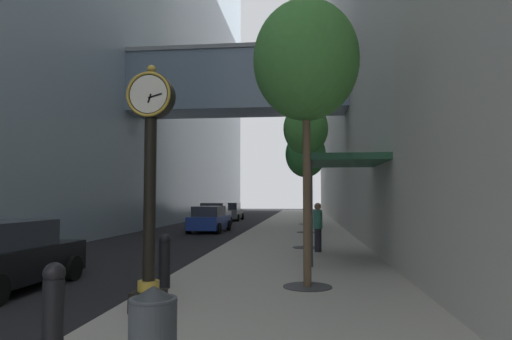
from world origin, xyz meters
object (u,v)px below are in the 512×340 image
at_px(street_tree_mid_far, 306,155).
at_px(street_tree_far, 305,158).
at_px(bollard_nearest, 53,309).
at_px(car_black_far, 3,257).
at_px(street_tree_mid_near, 306,130).
at_px(bollard_third, 165,259).
at_px(street_tree_near, 306,62).
at_px(street_clock, 150,174).
at_px(pedestrian_walking, 318,225).
at_px(car_grey_trailing, 230,212).
at_px(car_silver_mid, 215,215).
at_px(trash_bin, 153,334).
at_px(car_blue_near, 209,219).

xyz_separation_m(street_tree_mid_far, street_tree_far, (-0.00, 7.92, 0.52)).
bearing_deg(bollard_nearest, street_tree_mid_far, 81.35).
relative_size(street_tree_far, car_black_far, 1.45).
xyz_separation_m(street_tree_mid_near, car_black_far, (-6.94, -8.49, -4.08)).
xyz_separation_m(bollard_third, street_tree_near, (3.16, 0.46, 4.51)).
bearing_deg(street_tree_near, bollard_third, -171.71).
height_order(street_clock, street_tree_mid_near, street_tree_mid_near).
bearing_deg(pedestrian_walking, car_grey_trailing, 106.71).
relative_size(car_silver_mid, car_black_far, 1.10).
height_order(bollard_third, street_tree_far, street_tree_far).
bearing_deg(street_tree_mid_near, street_tree_near, -90.00).
height_order(street_tree_near, car_grey_trailing, street_tree_near).
distance_m(trash_bin, pedestrian_walking, 12.35).
bearing_deg(street_clock, street_tree_far, 83.85).
height_order(car_silver_mid, car_grey_trailing, car_silver_mid).
distance_m(street_clock, pedestrian_walking, 9.78).
bearing_deg(car_grey_trailing, bollard_third, -83.17).
bearing_deg(bollard_third, street_clock, -80.36).
height_order(car_blue_near, car_grey_trailing, car_grey_trailing).
distance_m(street_tree_far, car_blue_near, 9.80).
bearing_deg(car_black_far, street_tree_mid_far, 67.07).
height_order(pedestrian_walking, car_blue_near, pedestrian_walking).
bearing_deg(pedestrian_walking, street_tree_far, 91.42).
xyz_separation_m(street_tree_mid_far, pedestrian_walking, (0.42, -9.18, -3.50)).
height_order(bollard_third, street_tree_mid_near, street_tree_mid_near).
relative_size(bollard_nearest, car_blue_near, 0.28).
xyz_separation_m(street_clock, bollard_third, (-0.34, 1.99, -1.80)).
bearing_deg(car_silver_mid, pedestrian_walking, -66.30).
bearing_deg(street_tree_far, pedestrian_walking, -88.58).
bearing_deg(pedestrian_walking, car_blue_near, 120.92).
relative_size(street_clock, car_silver_mid, 0.96).
distance_m(street_tree_mid_near, trash_bin, 14.16).
relative_size(street_clock, street_tree_mid_far, 0.76).
bearing_deg(street_tree_far, street_tree_mid_far, -90.00).
height_order(street_tree_mid_far, car_grey_trailing, street_tree_mid_far).
distance_m(bollard_nearest, trash_bin, 1.58).
bearing_deg(car_blue_near, street_tree_far, 47.37).
relative_size(street_tree_far, car_silver_mid, 1.32).
xyz_separation_m(street_tree_mid_near, car_grey_trailing, (-6.96, 23.32, -4.06)).
relative_size(bollard_nearest, car_silver_mid, 0.26).
height_order(trash_bin, car_grey_trailing, car_grey_trailing).
relative_size(street_tree_near, street_tree_far, 1.07).
bearing_deg(car_grey_trailing, street_tree_mid_near, -73.39).
relative_size(bollard_third, street_tree_far, 0.20).
bearing_deg(street_tree_mid_far, car_grey_trailing, 114.31).
distance_m(bollard_third, street_tree_mid_near, 9.85).
height_order(street_tree_far, car_blue_near, street_tree_far).
xyz_separation_m(street_tree_mid_near, pedestrian_walking, (0.42, -1.26, -3.75)).
bearing_deg(car_grey_trailing, car_blue_near, -85.86).
bearing_deg(bollard_nearest, car_black_far, 130.90).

